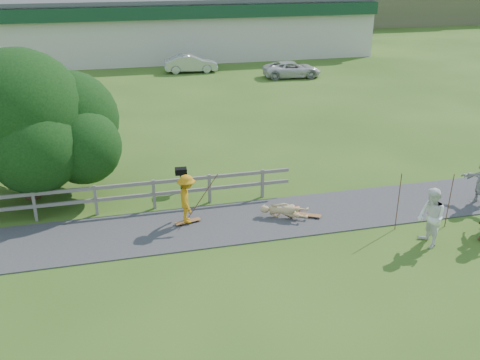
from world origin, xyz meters
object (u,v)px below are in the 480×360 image
Objects in this scene: skater_rider at (187,202)px; spectator_a at (431,218)px; tree at (24,139)px; skater_fallen at (284,211)px; car_white at (292,69)px; car_silver at (191,64)px; bbq at (181,180)px.

skater_rider is 0.88× the size of spectator_a.
spectator_a is at bearing -29.02° from tree.
skater_fallen is 0.22× the size of tree.
skater_rider reaches higher than car_white.
skater_rider is at bearing -34.16° from tree.
skater_fallen is at bearing -124.13° from spectator_a.
skater_rider is 25.54m from car_silver.
car_silver is 7.88m from car_white.
skater_rider is 7.73m from spectator_a.
car_white is at bearing 47.36° from tree.
car_white is at bearing -114.85° from car_silver.
skater_rider is 0.41× the size of car_silver.
bbq is at bearing 71.91° from skater_fallen.
car_silver is 4.25× the size of bbq.
skater_rider is 24.21m from car_white.
spectator_a is at bearing -171.14° from car_silver.
spectator_a reaches higher than bbq.
car_silver is (-2.75, 28.42, -0.28)m from spectator_a.
tree reaches higher than car_white.
car_silver is 23.67m from tree.
tree reaches higher than skater_fallen.
tree is (-8.53, 3.99, 2.00)m from skater_fallen.
tree reaches higher than car_silver.
tree is at bearing -116.23° from spectator_a.
spectator_a is 9.06m from bbq.
skater_rider is at bearing 156.56° from car_white.
skater_fallen is 25.62m from car_silver.
spectator_a is 14.11m from tree.
skater_rider reaches higher than skater_fallen.
spectator_a is at bearing -99.31° from skater_fallen.
skater_rider is 3.33m from skater_fallen.
skater_fallen is at bearing -93.92° from skater_rider.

